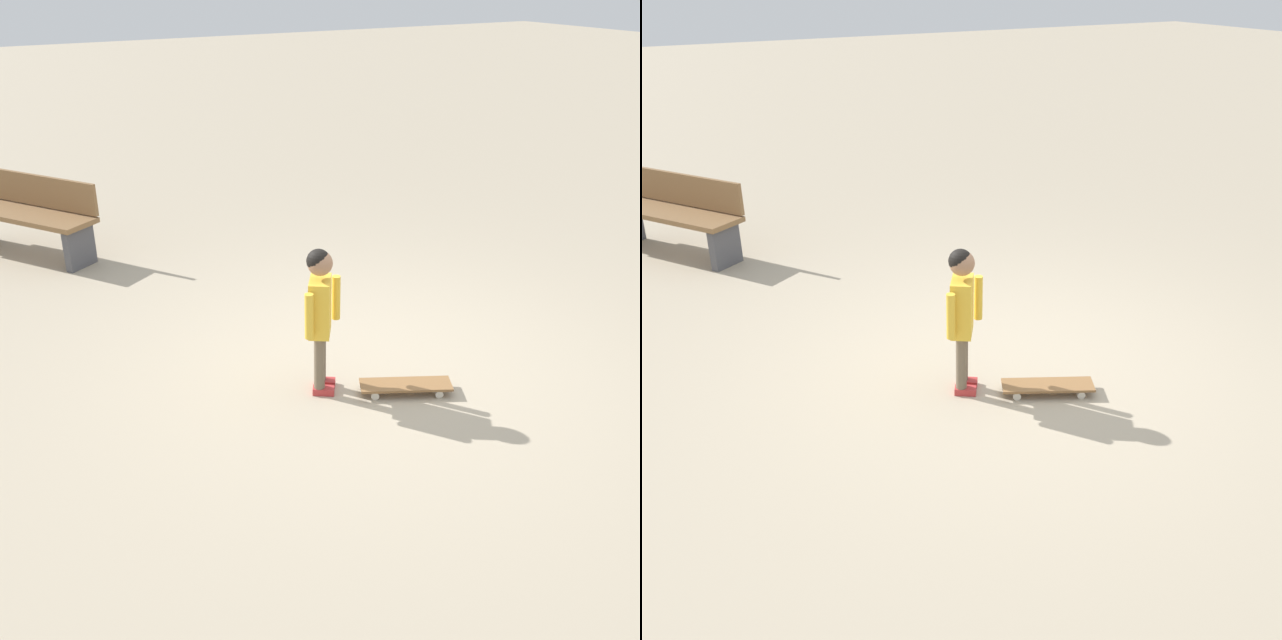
# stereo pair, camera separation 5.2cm
# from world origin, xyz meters

# --- Properties ---
(ground_plane) EXTENTS (50.00, 50.00, 0.00)m
(ground_plane) POSITION_xyz_m (0.00, 0.00, 0.00)
(ground_plane) COLOR tan
(child_person) EXTENTS (0.36, 0.28, 1.06)m
(child_person) POSITION_xyz_m (0.55, 0.15, 0.66)
(child_person) COLOR brown
(child_person) RESTS_ON ground
(skateboard) EXTENTS (0.66, 0.45, 0.07)m
(skateboard) POSITION_xyz_m (0.04, 0.48, 0.06)
(skateboard) COLOR olive
(skateboard) RESTS_ON ground
(street_bench) EXTENTS (1.25, 1.58, 0.80)m
(street_bench) POSITION_xyz_m (1.83, -3.64, 0.42)
(street_bench) COLOR brown
(street_bench) RESTS_ON ground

